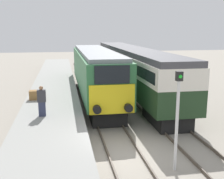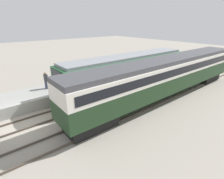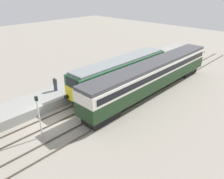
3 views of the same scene
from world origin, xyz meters
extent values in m
plane|color=gray|center=(0.00, 0.00, 0.00)|extent=(120.00, 120.00, 0.00)
cube|color=gray|center=(-3.30, 8.00, 0.49)|extent=(3.50, 50.00, 0.99)
cube|color=#4C4238|center=(-0.72, 5.00, 0.07)|extent=(0.07, 60.00, 0.14)
cube|color=#4C4238|center=(0.72, 5.00, 0.07)|extent=(0.07, 60.00, 0.14)
cube|color=#4C4238|center=(2.68, 5.00, 0.07)|extent=(0.07, 60.00, 0.14)
cube|color=#4C4238|center=(4.12, 5.00, 0.07)|extent=(0.07, 60.00, 0.14)
cube|color=black|center=(0.00, 5.60, 0.50)|extent=(2.03, 4.00, 1.00)
cube|color=black|center=(0.00, 15.53, 0.50)|extent=(2.03, 4.00, 1.00)
cube|color=#2D6B3D|center=(0.00, 10.56, 2.34)|extent=(2.70, 14.93, 2.68)
cube|color=yellow|center=(0.00, 3.06, 1.80)|extent=(2.48, 0.10, 1.61)
cube|color=black|center=(0.00, 3.06, 3.15)|extent=(1.89, 0.10, 0.97)
cube|color=gray|center=(0.00, 10.56, 3.80)|extent=(2.38, 14.34, 0.24)
cylinder|color=black|center=(-0.85, 2.85, 1.35)|extent=(0.44, 0.35, 0.44)
cylinder|color=black|center=(0.85, 2.85, 1.35)|extent=(0.44, 0.35, 0.44)
cube|color=black|center=(3.40, 3.83, 0.47)|extent=(1.89, 3.60, 0.95)
cube|color=black|center=(3.40, 21.14, 0.47)|extent=(1.89, 3.60, 0.95)
cube|color=#1E381E|center=(3.40, 12.48, 1.68)|extent=(2.70, 21.71, 1.46)
cube|color=silver|center=(3.40, 12.48, 2.99)|extent=(2.71, 21.71, 1.15)
cube|color=black|center=(3.40, 12.48, 2.99)|extent=(2.75, 20.84, 0.63)
cube|color=#424247|center=(3.40, 12.48, 3.75)|extent=(2.48, 21.71, 0.36)
cube|color=#2D334C|center=(-3.70, 3.36, 1.37)|extent=(0.36, 0.24, 0.77)
cube|color=#333338|center=(-3.70, 3.36, 2.08)|extent=(0.44, 0.26, 0.64)
sphere|color=#9E704C|center=(-3.70, 3.36, 2.51)|extent=(0.21, 0.21, 0.21)
cylinder|color=silver|center=(1.70, -1.62, 1.80)|extent=(0.12, 0.12, 3.60)
cube|color=black|center=(1.70, -1.62, 3.78)|extent=(0.24, 0.20, 0.36)
sphere|color=green|center=(1.70, -1.73, 3.78)|extent=(0.14, 0.14, 0.14)
cube|color=olive|center=(-4.40, 7.15, 1.29)|extent=(0.70, 0.56, 0.60)
camera|label=1|loc=(-2.56, -11.31, 5.47)|focal=45.00mm
camera|label=2|loc=(12.56, -1.65, 7.06)|focal=28.00mm
camera|label=3|loc=(16.69, -8.51, 11.88)|focal=35.00mm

